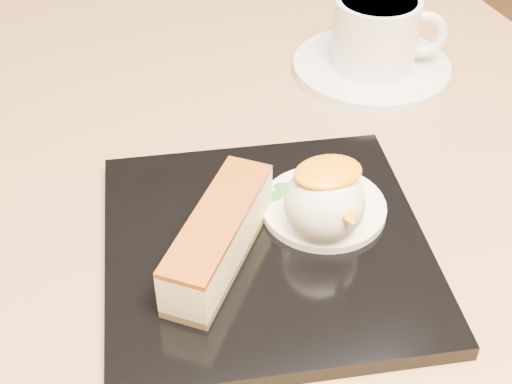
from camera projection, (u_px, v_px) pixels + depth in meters
name	position (u px, v px, depth m)	size (l,w,h in m)	color
table	(201.00, 311.00, 0.66)	(0.80, 0.80, 0.72)	black
dessert_plate	(266.00, 247.00, 0.49)	(0.22, 0.22, 0.01)	black
cheesecake	(219.00, 237.00, 0.47)	(0.10, 0.11, 0.04)	brown
cream_smear	(323.00, 207.00, 0.51)	(0.09, 0.09, 0.01)	white
ice_cream_scoop	(324.00, 202.00, 0.48)	(0.06, 0.06, 0.06)	white
mango_sauce	(328.00, 172.00, 0.47)	(0.05, 0.04, 0.01)	orange
mint_sprig	(273.00, 191.00, 0.52)	(0.04, 0.03, 0.00)	#2E8E3B
saucer	(371.00, 67.00, 0.68)	(0.15, 0.15, 0.01)	white
coffee_cup	(378.00, 31.00, 0.66)	(0.10, 0.08, 0.06)	white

